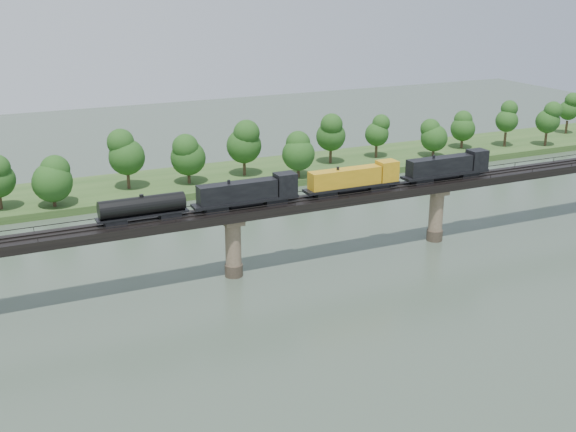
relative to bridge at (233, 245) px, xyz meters
name	(u,v)px	position (x,y,z in m)	size (l,w,h in m)	color
ground	(317,359)	(0.00, -30.00, -5.46)	(400.00, 400.00, 0.00)	#334135
far_bank	(149,187)	(0.00, 55.00, -4.66)	(300.00, 24.00, 1.60)	#2C4B1E
bridge	(233,245)	(0.00, 0.00, 0.00)	(236.00, 30.00, 11.50)	#473A2D
bridge_superstructure	(232,208)	(0.00, 0.00, 6.33)	(220.00, 4.90, 0.75)	black
far_treeline	(115,161)	(-8.21, 50.52, 3.37)	(289.06, 17.54, 13.60)	#382619
freight_train	(319,184)	(15.54, 0.00, 8.40)	(71.74, 2.79, 4.94)	black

